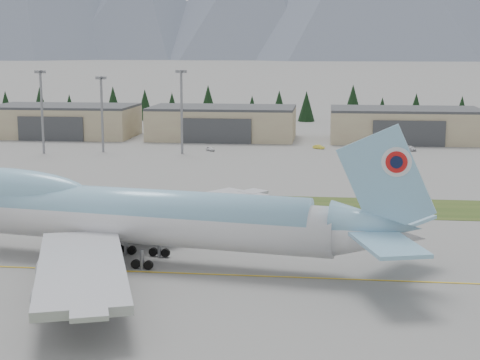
# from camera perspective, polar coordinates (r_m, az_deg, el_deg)

# --- Properties ---
(ground) EXTENTS (7000.00, 7000.00, 0.00)m
(ground) POSITION_cam_1_polar(r_m,az_deg,el_deg) (100.08, -4.96, -7.22)
(ground) COLOR slate
(ground) RESTS_ON ground
(grass_strip_far) EXTENTS (400.00, 18.00, 0.08)m
(grass_strip_far) POSITION_cam_1_polar(r_m,az_deg,el_deg) (143.02, -1.31, -1.88)
(grass_strip_far) COLOR #2A4217
(grass_strip_far) RESTS_ON ground
(taxiway_line_main) EXTENTS (400.00, 0.40, 0.02)m
(taxiway_line_main) POSITION_cam_1_polar(r_m,az_deg,el_deg) (100.08, -4.96, -7.22)
(taxiway_line_main) COLOR gold
(taxiway_line_main) RESTS_ON ground
(boeing_747_freighter) EXTENTS (78.64, 66.80, 20.62)m
(boeing_747_freighter) POSITION_cam_1_polar(r_m,az_deg,el_deg) (105.27, -9.25, -2.61)
(boeing_747_freighter) COLOR silver
(boeing_747_freighter) RESTS_ON ground
(hangar_left) EXTENTS (48.00, 26.60, 10.80)m
(hangar_left) POSITION_cam_1_polar(r_m,az_deg,el_deg) (260.53, -13.46, 4.49)
(hangar_left) COLOR tan
(hangar_left) RESTS_ON ground
(hangar_center) EXTENTS (48.00, 26.60, 10.80)m
(hangar_center) POSITION_cam_1_polar(r_m,az_deg,el_deg) (247.05, -1.35, 4.47)
(hangar_center) COLOR tan
(hangar_center) RESTS_ON ground
(hangar_right) EXTENTS (48.00, 26.60, 10.80)m
(hangar_right) POSITION_cam_1_polar(r_m,az_deg,el_deg) (245.90, 12.66, 4.20)
(hangar_right) COLOR tan
(hangar_right) RESTS_ON ground
(floodlight_masts) EXTENTS (82.34, 8.61, 23.86)m
(floodlight_masts) POSITION_cam_1_polar(r_m,az_deg,el_deg) (219.35, -13.68, 6.21)
(floodlight_masts) COLOR gray
(floodlight_masts) RESTS_ON ground
(service_vehicle_a) EXTENTS (3.36, 3.92, 1.27)m
(service_vehicle_a) POSITION_cam_1_polar(r_m,az_deg,el_deg) (217.64, -2.32, 2.27)
(service_vehicle_a) COLOR silver
(service_vehicle_a) RESTS_ON ground
(service_vehicle_b) EXTENTS (3.85, 2.98, 1.22)m
(service_vehicle_b) POSITION_cam_1_polar(r_m,az_deg,el_deg) (223.22, 6.13, 2.42)
(service_vehicle_b) COLOR yellow
(service_vehicle_b) RESTS_ON ground
(service_vehicle_c) EXTENTS (2.82, 4.80, 1.30)m
(service_vehicle_c) POSITION_cam_1_polar(r_m,az_deg,el_deg) (223.77, 13.15, 2.23)
(service_vehicle_c) COLOR #BABBC0
(service_vehicle_c) RESTS_ON ground
(conifer_belt) EXTENTS (281.16, 14.44, 16.81)m
(conifer_belt) POSITION_cam_1_polar(r_m,az_deg,el_deg) (307.75, 0.72, 5.85)
(conifer_belt) COLOR black
(conifer_belt) RESTS_ON ground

